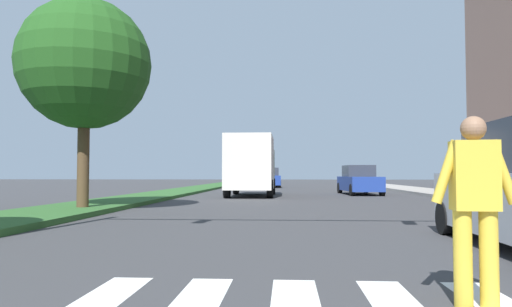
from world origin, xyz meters
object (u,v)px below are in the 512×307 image
sedan_distant (269,178)px  tree_mid (85,64)px  pedestrian_performer (475,201)px  truck_box_delivery (251,165)px  sedan_midblock (359,181)px

sedan_distant → tree_mid: bearing=-100.1°
pedestrian_performer → truck_box_delivery: size_ratio=0.27×
tree_mid → sedan_midblock: size_ratio=1.39×
tree_mid → sedan_distant: 27.22m
tree_mid → pedestrian_performer: size_ratio=3.85×
tree_mid → sedan_distant: (4.75, 26.54, -3.81)m
sedan_midblock → truck_box_delivery: 6.51m
tree_mid → truck_box_delivery: (4.43, 10.59, -2.96)m
tree_mid → sedan_distant: bearing=79.9°
tree_mid → pedestrian_performer: bearing=-51.2°
pedestrian_performer → truck_box_delivery: (-3.52, 20.49, 0.70)m
tree_mid → sedan_midblock: tree_mid is taller
pedestrian_performer → sedan_distant: sedan_distant is taller
tree_mid → pedestrian_performer: 13.22m
tree_mid → pedestrian_performer: tree_mid is taller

